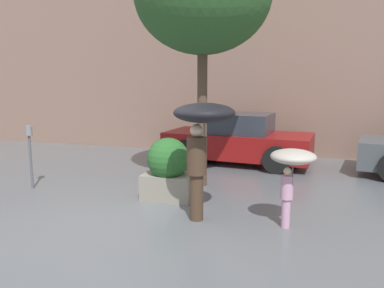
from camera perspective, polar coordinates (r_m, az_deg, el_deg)
ground_plane at (r=6.26m, az=-12.84°, el=-11.47°), size 40.00×40.00×0.00m
building_facade at (r=11.95m, az=2.45°, el=13.27°), size 18.00×0.30×6.00m
planter_box at (r=7.07m, az=-3.63°, el=-3.80°), size 0.96×0.79×1.18m
person_adult at (r=5.78m, az=1.55°, el=2.35°), size 0.95×0.95×1.89m
person_child at (r=5.74m, az=14.99°, el=-2.99°), size 0.67×0.67×1.23m
parked_car_near at (r=10.32m, az=7.00°, el=0.60°), size 4.05×2.21×1.36m
parking_meter at (r=8.38m, az=-23.51°, el=0.02°), size 0.14×0.14×1.32m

